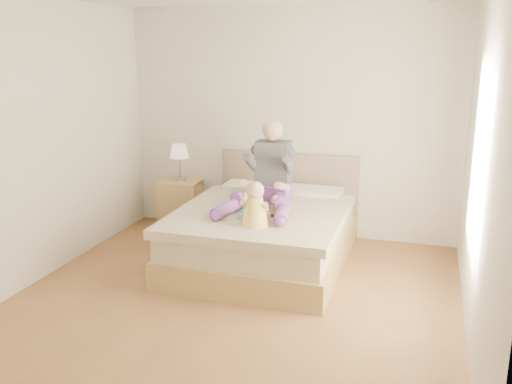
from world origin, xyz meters
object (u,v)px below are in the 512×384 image
(nightstand, at_px, (181,204))
(adult, at_px, (268,180))
(tray, at_px, (260,213))
(bed, at_px, (266,232))
(baby, at_px, (255,207))

(nightstand, relative_size, adult, 0.56)
(tray, bearing_deg, nightstand, 127.59)
(nightstand, bearing_deg, adult, -33.66)
(nightstand, relative_size, tray, 1.23)
(bed, distance_m, nightstand, 1.57)
(adult, bearing_deg, tray, -85.52)
(tray, xyz_separation_m, baby, (0.05, -0.32, 0.15))
(adult, xyz_separation_m, baby, (0.08, -0.73, -0.09))
(bed, height_order, baby, baby)
(baby, bearing_deg, adult, 98.30)
(nightstand, xyz_separation_m, adult, (1.35, -0.73, 0.57))
(nightstand, xyz_separation_m, tray, (1.38, -1.14, 0.34))
(nightstand, distance_m, tray, 1.82)
(adult, xyz_separation_m, tray, (0.03, -0.41, -0.24))
(nightstand, relative_size, baby, 1.42)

